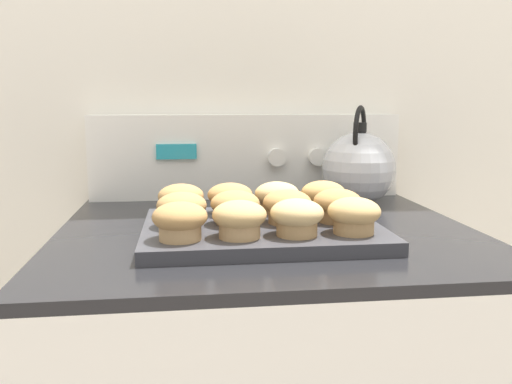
# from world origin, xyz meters

# --- Properties ---
(wall_back) EXTENTS (8.00, 0.05, 2.40)m
(wall_back) POSITION_xyz_m (0.00, 0.72, 1.20)
(wall_back) COLOR silver
(wall_back) RESTS_ON ground_plane
(control_panel) EXTENTS (0.72, 0.07, 0.19)m
(control_panel) POSITION_xyz_m (0.00, 0.67, 0.98)
(control_panel) COLOR white
(control_panel) RESTS_ON stove_range
(muffin_pan) EXTENTS (0.39, 0.30, 0.02)m
(muffin_pan) POSITION_xyz_m (-0.02, 0.29, 0.89)
(muffin_pan) COLOR #38383D
(muffin_pan) RESTS_ON stove_range
(muffin_r0_c0) EXTENTS (0.08, 0.08, 0.06)m
(muffin_r0_c0) POSITION_xyz_m (-0.15, 0.20, 0.93)
(muffin_r0_c0) COLOR tan
(muffin_r0_c0) RESTS_ON muffin_pan
(muffin_r0_c1) EXTENTS (0.08, 0.08, 0.06)m
(muffin_r0_c1) POSITION_xyz_m (-0.06, 0.20, 0.93)
(muffin_r0_c1) COLOR tan
(muffin_r0_c1) RESTS_ON muffin_pan
(muffin_r0_c2) EXTENTS (0.08, 0.08, 0.06)m
(muffin_r0_c2) POSITION_xyz_m (0.03, 0.20, 0.93)
(muffin_r0_c2) COLOR tan
(muffin_r0_c2) RESTS_ON muffin_pan
(muffin_r0_c3) EXTENTS (0.08, 0.08, 0.06)m
(muffin_r0_c3) POSITION_xyz_m (0.12, 0.20, 0.93)
(muffin_r0_c3) COLOR tan
(muffin_r0_c3) RESTS_ON muffin_pan
(muffin_r1_c0) EXTENTS (0.08, 0.08, 0.06)m
(muffin_r1_c0) POSITION_xyz_m (-0.15, 0.28, 0.93)
(muffin_r1_c0) COLOR tan
(muffin_r1_c0) RESTS_ON muffin_pan
(muffin_r1_c1) EXTENTS (0.08, 0.08, 0.06)m
(muffin_r1_c1) POSITION_xyz_m (-0.06, 0.29, 0.93)
(muffin_r1_c1) COLOR #A37A4C
(muffin_r1_c1) RESTS_ON muffin_pan
(muffin_r1_c2) EXTENTS (0.08, 0.08, 0.06)m
(muffin_r1_c2) POSITION_xyz_m (0.03, 0.29, 0.93)
(muffin_r1_c2) COLOR tan
(muffin_r1_c2) RESTS_ON muffin_pan
(muffin_r1_c3) EXTENTS (0.08, 0.08, 0.06)m
(muffin_r1_c3) POSITION_xyz_m (0.11, 0.28, 0.93)
(muffin_r1_c3) COLOR #A37A4C
(muffin_r1_c3) RESTS_ON muffin_pan
(muffin_r2_c0) EXTENTS (0.08, 0.08, 0.06)m
(muffin_r2_c0) POSITION_xyz_m (-0.15, 0.37, 0.93)
(muffin_r2_c0) COLOR tan
(muffin_r2_c0) RESTS_ON muffin_pan
(muffin_r2_c1) EXTENTS (0.08, 0.08, 0.06)m
(muffin_r2_c1) POSITION_xyz_m (-0.06, 0.37, 0.93)
(muffin_r2_c1) COLOR olive
(muffin_r2_c1) RESTS_ON muffin_pan
(muffin_r2_c2) EXTENTS (0.08, 0.08, 0.06)m
(muffin_r2_c2) POSITION_xyz_m (0.02, 0.38, 0.93)
(muffin_r2_c2) COLOR tan
(muffin_r2_c2) RESTS_ON muffin_pan
(muffin_r2_c3) EXTENTS (0.08, 0.08, 0.06)m
(muffin_r2_c3) POSITION_xyz_m (0.11, 0.38, 0.93)
(muffin_r2_c3) COLOR olive
(muffin_r2_c3) RESTS_ON muffin_pan
(tea_kettle) EXTENTS (0.16, 0.19, 0.22)m
(tea_kettle) POSITION_xyz_m (0.23, 0.54, 0.96)
(tea_kettle) COLOR silver
(tea_kettle) RESTS_ON stove_range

